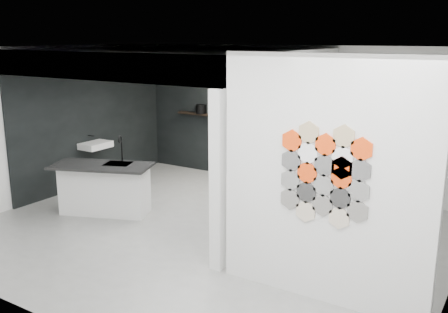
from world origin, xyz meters
TOP-DOWN VIEW (x-y plane):
  - floor at (0.00, 0.00)m, footprint 7.00×6.00m
  - partition_panel at (2.23, -1.00)m, footprint 2.45×0.15m
  - bay_clad_back at (-1.30, 2.97)m, footprint 4.40×0.04m
  - bay_clad_left at (-3.47, 1.00)m, footprint 0.04×4.00m
  - bulkhead at (-1.30, 1.00)m, footprint 4.40×4.00m
  - corner_column at (0.82, -1.00)m, footprint 0.16×0.16m
  - fascia_beam at (-1.30, -0.92)m, footprint 4.40×0.16m
  - wall_basin at (-3.24, 0.80)m, footprint 0.40×0.60m
  - display_shelf at (-1.20, 2.87)m, footprint 3.00×0.15m
  - kitchen_island at (-1.95, -0.26)m, footprint 1.81×1.29m
  - stockpot at (-2.11, 2.87)m, footprint 0.29×0.29m
  - kettle at (-0.28, 2.87)m, footprint 0.19×0.19m
  - glass_bowl at (0.15, 2.87)m, footprint 0.16×0.16m
  - glass_vase at (0.15, 2.87)m, footprint 0.09×0.09m
  - bottle_dark at (-1.66, 2.87)m, footprint 0.09×0.09m
  - utensil_cup at (-2.19, 2.87)m, footprint 0.10×0.10m
  - hex_tile_cluster at (2.26, -1.09)m, footprint 1.04×0.02m

SIDE VIEW (x-z plane):
  - floor at x=0.00m, z-range -0.01..0.00m
  - kitchen_island at x=-1.95m, z-range -0.22..1.12m
  - wall_basin at x=-3.24m, z-range 0.79..0.91m
  - bay_clad_back at x=-1.30m, z-range 0.00..2.35m
  - bay_clad_left at x=-3.47m, z-range 0.00..2.35m
  - corner_column at x=0.82m, z-range 0.00..2.35m
  - display_shelf at x=-1.20m, z-range 1.28..1.32m
  - utensil_cup at x=-2.19m, z-range 1.32..1.42m
  - glass_bowl at x=0.15m, z-range 1.32..1.42m
  - glass_vase at x=0.15m, z-range 1.32..1.44m
  - kettle at x=-0.28m, z-range 1.32..1.47m
  - partition_panel at x=2.23m, z-range 0.00..2.80m
  - bottle_dark at x=-1.66m, z-range 1.32..1.50m
  - stockpot at x=-2.11m, z-range 1.32..1.51m
  - hex_tile_cluster at x=2.26m, z-range 0.92..2.09m
  - bulkhead at x=-1.30m, z-range 2.35..2.75m
  - fascia_beam at x=-1.30m, z-range 2.35..2.75m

